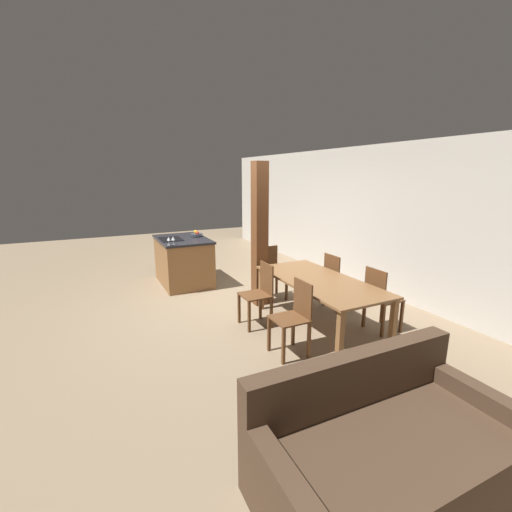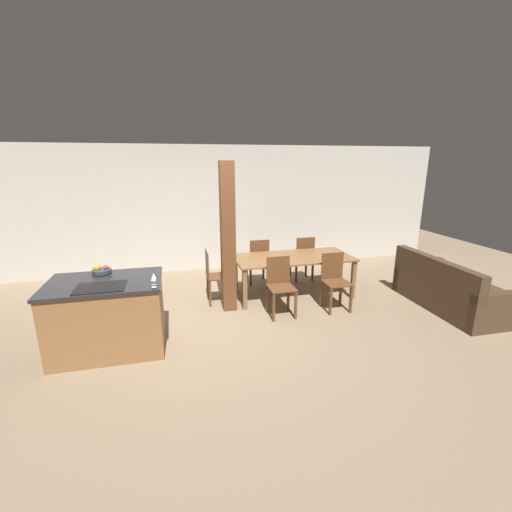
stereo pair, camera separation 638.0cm
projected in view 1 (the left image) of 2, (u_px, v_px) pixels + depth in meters
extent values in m
plane|color=#847056|center=(230.00, 303.00, 5.90)|extent=(16.00, 16.00, 0.00)
cube|color=beige|center=(359.00, 217.00, 6.78)|extent=(11.20, 0.08, 2.70)
cube|color=olive|center=(184.00, 262.00, 6.92)|extent=(1.33, 0.90, 0.89)
cube|color=#232328|center=(182.00, 239.00, 6.81)|extent=(1.37, 0.94, 0.04)
cube|color=black|center=(171.00, 239.00, 6.71)|extent=(0.56, 0.40, 0.01)
cylinder|color=#383D47|center=(197.00, 235.00, 7.00)|extent=(0.24, 0.24, 0.05)
sphere|color=red|center=(197.00, 233.00, 6.95)|extent=(0.07, 0.07, 0.07)
sphere|color=gold|center=(196.00, 232.00, 7.04)|extent=(0.08, 0.08, 0.08)
cylinder|color=silver|center=(169.00, 245.00, 6.10)|extent=(0.06, 0.06, 0.00)
cylinder|color=silver|center=(169.00, 243.00, 6.09)|extent=(0.01, 0.01, 0.08)
cone|color=silver|center=(169.00, 239.00, 6.07)|extent=(0.06, 0.06, 0.06)
cylinder|color=silver|center=(173.00, 245.00, 6.13)|extent=(0.06, 0.06, 0.00)
cylinder|color=silver|center=(173.00, 242.00, 6.12)|extent=(0.01, 0.01, 0.08)
cone|color=silver|center=(173.00, 238.00, 6.11)|extent=(0.06, 0.06, 0.06)
cube|color=brown|center=(319.00, 280.00, 4.82)|extent=(2.08, 0.96, 0.03)
cube|color=brown|center=(261.00, 289.00, 5.58)|extent=(0.07, 0.07, 0.69)
cube|color=brown|center=(340.00, 339.00, 3.88)|extent=(0.07, 0.07, 0.69)
cube|color=brown|center=(304.00, 282.00, 5.94)|extent=(0.07, 0.07, 0.69)
cube|color=brown|center=(393.00, 325.00, 4.24)|extent=(0.07, 0.07, 0.69)
cube|color=brown|center=(255.00, 295.00, 4.95)|extent=(0.40, 0.40, 0.02)
cube|color=brown|center=(267.00, 278.00, 4.98)|extent=(0.38, 0.02, 0.44)
cube|color=brown|center=(239.00, 308.00, 5.09)|extent=(0.04, 0.04, 0.46)
cube|color=brown|center=(249.00, 317.00, 4.78)|extent=(0.04, 0.04, 0.46)
cube|color=brown|center=(260.00, 304.00, 5.24)|extent=(0.04, 0.04, 0.46)
cube|color=brown|center=(271.00, 313.00, 4.93)|extent=(0.04, 0.04, 0.46)
cube|color=brown|center=(289.00, 319.00, 4.14)|extent=(0.40, 0.40, 0.02)
cube|color=brown|center=(303.00, 298.00, 4.16)|extent=(0.38, 0.02, 0.44)
cube|color=brown|center=(269.00, 334.00, 4.27)|extent=(0.04, 0.04, 0.46)
cube|color=brown|center=(284.00, 346.00, 3.96)|extent=(0.04, 0.04, 0.46)
cube|color=brown|center=(293.00, 328.00, 4.42)|extent=(0.04, 0.04, 0.46)
cube|color=brown|center=(309.00, 340.00, 4.11)|extent=(0.04, 0.04, 0.46)
cube|color=brown|center=(340.00, 281.00, 5.63)|extent=(0.40, 0.40, 0.02)
cube|color=brown|center=(332.00, 268.00, 5.49)|extent=(0.38, 0.02, 0.44)
cube|color=brown|center=(355.00, 296.00, 5.60)|extent=(0.04, 0.04, 0.46)
cube|color=brown|center=(341.00, 290.00, 5.91)|extent=(0.04, 0.04, 0.46)
cube|color=brown|center=(338.00, 299.00, 5.45)|extent=(0.04, 0.04, 0.46)
cube|color=brown|center=(324.00, 293.00, 5.76)|extent=(0.04, 0.04, 0.46)
cube|color=brown|center=(384.00, 299.00, 4.81)|extent=(0.40, 0.40, 0.02)
cube|color=brown|center=(375.00, 285.00, 4.67)|extent=(0.38, 0.02, 0.44)
cube|color=brown|center=(401.00, 317.00, 4.79)|extent=(0.04, 0.04, 0.46)
cube|color=brown|center=(382.00, 308.00, 5.09)|extent=(0.04, 0.04, 0.46)
cube|color=brown|center=(383.00, 321.00, 4.63)|extent=(0.04, 0.04, 0.46)
cube|color=brown|center=(364.00, 312.00, 4.94)|extent=(0.04, 0.04, 0.46)
cube|color=brown|center=(273.00, 273.00, 6.05)|extent=(0.40, 0.40, 0.02)
cube|color=brown|center=(268.00, 258.00, 6.16)|extent=(0.02, 0.38, 0.44)
cube|color=brown|center=(269.00, 290.00, 5.88)|extent=(0.04, 0.04, 0.46)
cube|color=brown|center=(286.00, 287.00, 6.03)|extent=(0.04, 0.04, 0.46)
cube|color=brown|center=(259.00, 285.00, 6.18)|extent=(0.04, 0.04, 0.46)
cube|color=brown|center=(277.00, 282.00, 6.34)|extent=(0.04, 0.04, 0.46)
cube|color=#473323|center=(390.00, 464.00, 2.35)|extent=(0.99, 1.88, 0.45)
cube|color=#473323|center=(355.00, 378.00, 2.60)|extent=(0.19, 1.87, 0.42)
cube|color=#473323|center=(281.00, 507.00, 1.97)|extent=(0.96, 0.16, 0.59)
cube|color=#473323|center=(472.00, 418.00, 2.69)|extent=(0.96, 0.16, 0.59)
cube|color=brown|center=(260.00, 235.00, 5.64)|extent=(0.22, 0.22, 2.38)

